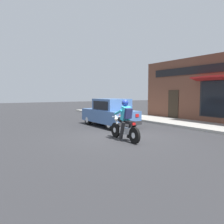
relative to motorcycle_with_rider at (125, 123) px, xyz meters
The scene contains 5 objects.
ground_plane 1.03m from the motorcycle_with_rider, 68.74° to the left, with size 80.00×80.00×0.00m, color #2B2B2D.
sidewalk_curb 6.83m from the motorcycle_with_rider, 33.14° to the left, with size 2.60×22.00×0.14m, color #9E9B93.
storefront_building 7.38m from the motorcycle_with_rider, ahead, with size 1.25×11.74×4.20m.
motorcycle_with_rider is the anchor object (origin of this frame).
car_hatchback 3.79m from the motorcycle_with_rider, 66.30° to the left, with size 1.65×3.78×1.57m.
Camera 1 is at (-5.41, -7.60, 1.85)m, focal length 35.00 mm.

